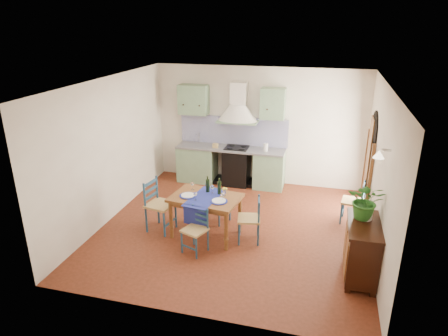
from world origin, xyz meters
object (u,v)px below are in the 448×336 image
at_px(sideboard, 361,248).
at_px(chair_near, 196,230).
at_px(dining_table, 206,201).
at_px(potted_plant, 366,201).

bearing_deg(sideboard, chair_near, 178.95).
bearing_deg(sideboard, dining_table, 167.06).
xyz_separation_m(sideboard, potted_plant, (-0.01, 0.18, 0.73)).
xyz_separation_m(dining_table, sideboard, (2.70, -0.62, -0.19)).
height_order(dining_table, sideboard, dining_table).
bearing_deg(chair_near, sideboard, -1.05).
relative_size(dining_table, potted_plant, 2.22).
relative_size(dining_table, sideboard, 1.27).
xyz_separation_m(chair_near, potted_plant, (2.70, 0.13, 0.82)).
bearing_deg(sideboard, potted_plant, 91.62).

